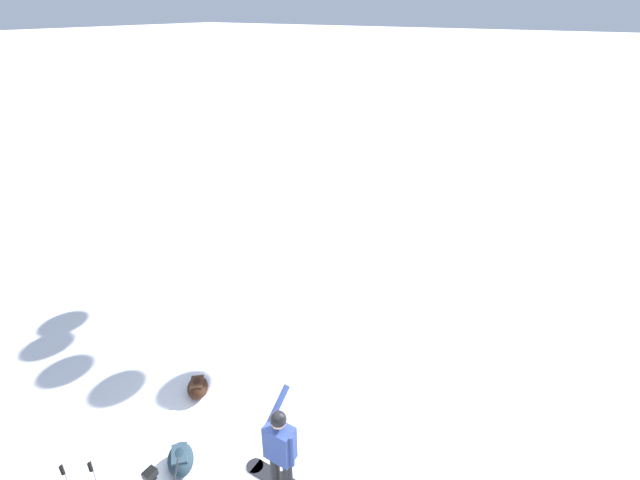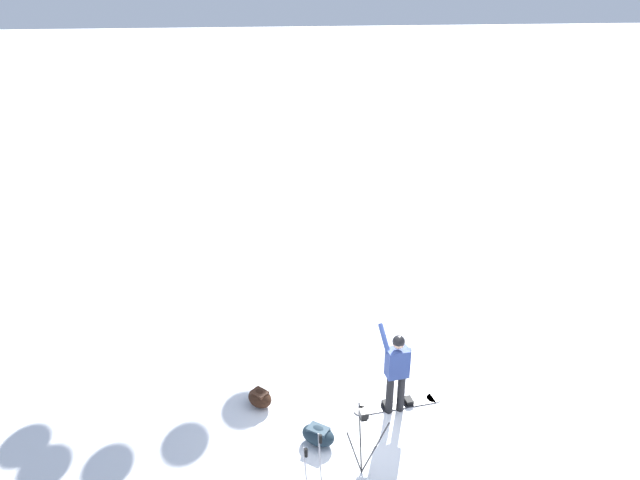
# 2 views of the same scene
# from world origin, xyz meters

# --- Properties ---
(snowboarder) EXTENTS (0.48, 0.63, 1.66)m
(snowboarder) POSITION_xyz_m (0.42, 0.12, 0.99)
(snowboarder) COLOR black
(snowboarder) RESTS_ON ground_plane
(gear_bag_large) EXTENTS (0.60, 0.61, 0.33)m
(gear_bag_large) POSITION_xyz_m (-2.01, 0.81, 0.18)
(gear_bag_large) COLOR black
(gear_bag_large) RESTS_ON ground_plane
(gear_bag_small) EXTENTS (0.71, 0.69, 0.33)m
(gear_bag_small) POSITION_xyz_m (-1.15, -0.38, 0.17)
(gear_bag_small) COLOR #192833
(gear_bag_small) RESTS_ON ground_plane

